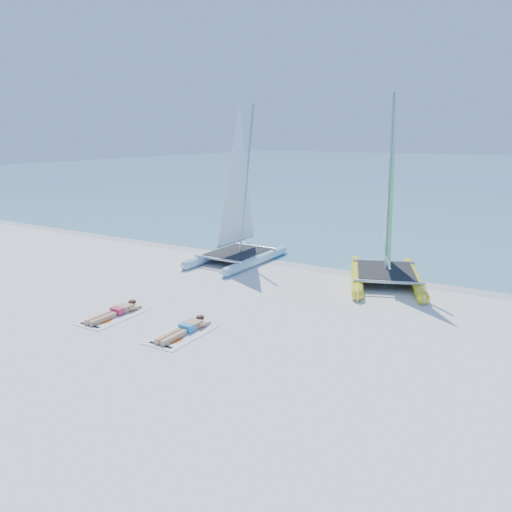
{
  "coord_description": "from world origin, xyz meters",
  "views": [
    {
      "loc": [
        7.36,
        -11.52,
        4.93
      ],
      "look_at": [
        -0.29,
        1.2,
        1.28
      ],
      "focal_mm": 35.0,
      "sensor_mm": 36.0,
      "label": 1
    }
  ],
  "objects_px": {
    "catamaran_blue": "(238,215)",
    "towel_b": "(181,335)",
    "catamaran_yellow": "(388,220)",
    "towel_a": "(111,317)",
    "sunbather_a": "(116,311)",
    "sunbather_b": "(185,328)"
  },
  "relations": [
    {
      "from": "catamaran_blue",
      "to": "towel_b",
      "type": "relative_size",
      "value": 3.39
    },
    {
      "from": "catamaran_yellow",
      "to": "towel_a",
      "type": "bearing_deg",
      "value": -145.4
    },
    {
      "from": "catamaran_yellow",
      "to": "towel_a",
      "type": "relative_size",
      "value": 3.53
    },
    {
      "from": "catamaran_yellow",
      "to": "towel_b",
      "type": "xyz_separation_m",
      "value": [
        -2.86,
        -7.64,
        -2.05
      ]
    },
    {
      "from": "catamaran_blue",
      "to": "sunbather_a",
      "type": "xyz_separation_m",
      "value": [
        0.39,
        -6.85,
        -1.75
      ]
    },
    {
      "from": "towel_a",
      "to": "sunbather_b",
      "type": "height_order",
      "value": "sunbather_b"
    },
    {
      "from": "catamaran_blue",
      "to": "towel_b",
      "type": "xyz_separation_m",
      "value": [
        2.84,
        -7.03,
        -1.86
      ]
    },
    {
      "from": "towel_b",
      "to": "catamaran_yellow",
      "type": "bearing_deg",
      "value": 69.48
    },
    {
      "from": "towel_a",
      "to": "sunbather_b",
      "type": "xyz_separation_m",
      "value": [
        2.45,
        0.2,
        0.11
      ]
    },
    {
      "from": "towel_a",
      "to": "towel_b",
      "type": "bearing_deg",
      "value": 0.19
    },
    {
      "from": "catamaran_yellow",
      "to": "sunbather_b",
      "type": "xyz_separation_m",
      "value": [
        -2.86,
        -7.45,
        -1.94
      ]
    },
    {
      "from": "catamaran_yellow",
      "to": "sunbather_b",
      "type": "relative_size",
      "value": 3.78
    },
    {
      "from": "towel_a",
      "to": "towel_b",
      "type": "distance_m",
      "value": 2.45
    },
    {
      "from": "catamaran_yellow",
      "to": "sunbather_b",
      "type": "distance_m",
      "value": 8.21
    },
    {
      "from": "towel_a",
      "to": "sunbather_a",
      "type": "bearing_deg",
      "value": 90.0
    },
    {
      "from": "towel_a",
      "to": "towel_b",
      "type": "relative_size",
      "value": 1.0
    },
    {
      "from": "sunbather_a",
      "to": "towel_a",
      "type": "bearing_deg",
      "value": -90.0
    },
    {
      "from": "catamaran_blue",
      "to": "sunbather_a",
      "type": "bearing_deg",
      "value": -85.69
    },
    {
      "from": "catamaran_blue",
      "to": "towel_b",
      "type": "height_order",
      "value": "catamaran_blue"
    },
    {
      "from": "catamaran_blue",
      "to": "towel_b",
      "type": "distance_m",
      "value": 7.81
    },
    {
      "from": "towel_a",
      "to": "catamaran_blue",
      "type": "bearing_deg",
      "value": 93.21
    },
    {
      "from": "catamaran_yellow",
      "to": "towel_a",
      "type": "xyz_separation_m",
      "value": [
        -5.31,
        -7.65,
        -2.05
      ]
    }
  ]
}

